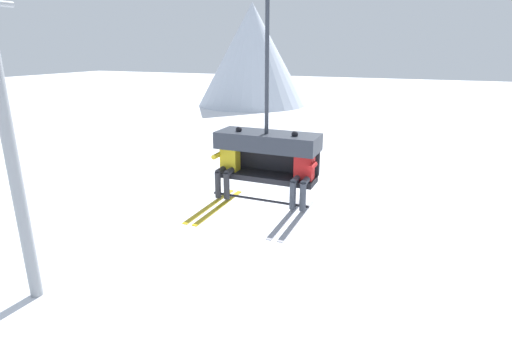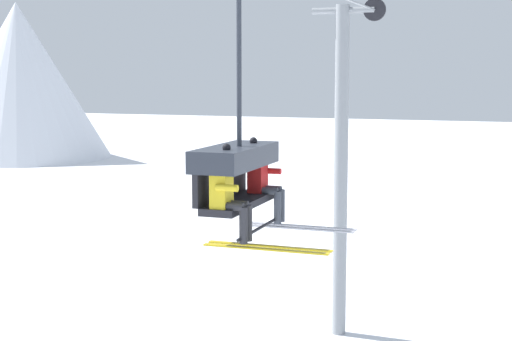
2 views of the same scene
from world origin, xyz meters
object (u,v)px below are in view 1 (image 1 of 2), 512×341
lift_tower_near (10,154)px  skier_red (302,171)px  chairlift_chair (268,146)px  skier_yellow (227,162)px

lift_tower_near → skier_red: size_ratio=5.11×
chairlift_chair → lift_tower_near: bearing=174.8°
skier_yellow → skier_red: size_ratio=1.00×
lift_tower_near → skier_yellow: (7.16, -0.92, 0.79)m
lift_tower_near → chairlift_chair: bearing=-5.2°
lift_tower_near → chairlift_chair: (7.87, -0.71, 1.10)m
skier_yellow → chairlift_chair: bearing=16.7°
skier_yellow → skier_red: bearing=0.0°
lift_tower_near → chairlift_chair: lift_tower_near is taller
lift_tower_near → skier_yellow: size_ratio=5.11×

